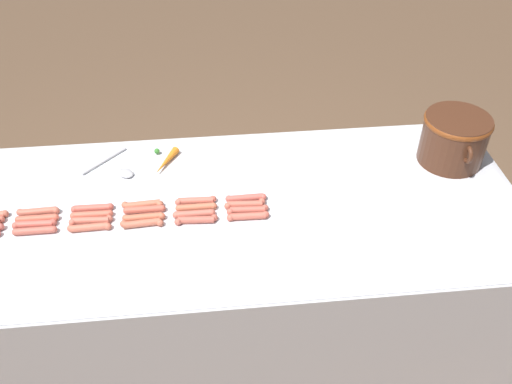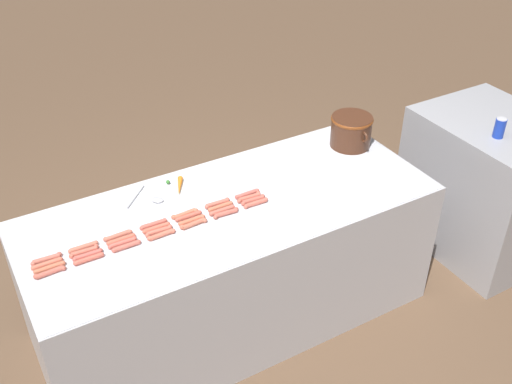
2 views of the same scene
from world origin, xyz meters
name	(u,v)px [view 1 (image 1 of 2)]	position (x,y,z in m)	size (l,w,h in m)	color
ground_plane	(223,344)	(0.00, 0.00, 0.00)	(20.00, 20.00, 0.00)	brown
griddle_counter	(219,284)	(0.00, 0.00, 0.43)	(0.93, 2.30, 0.85)	#BCBCC1
hot_dog_2	(39,211)	(-0.03, -0.63, 0.87)	(0.03, 0.15, 0.03)	#C16450
hot_dog_3	(93,208)	(-0.03, -0.44, 0.87)	(0.03, 0.15, 0.03)	#C6594B
hot_dog_4	(143,204)	(-0.03, -0.26, 0.87)	(0.03, 0.15, 0.03)	#C0664B
hot_dog_5	(197,201)	(-0.03, -0.06, 0.87)	(0.03, 0.15, 0.03)	#C86150
hot_dog_6	(247,198)	(-0.03, 0.12, 0.87)	(0.03, 0.15, 0.03)	#C0594E
hot_dog_9	(38,218)	(0.01, -0.63, 0.87)	(0.03, 0.15, 0.03)	#CE5D47
hot_dog_10	(93,215)	(0.01, -0.44, 0.87)	(0.03, 0.15, 0.03)	#CB5F49
hot_dog_11	(145,210)	(0.00, -0.25, 0.87)	(0.03, 0.15, 0.03)	#C35947
hot_dog_12	(198,207)	(0.01, -0.06, 0.87)	(0.03, 0.15, 0.03)	#C66749
hot_dog_13	(246,204)	(0.01, 0.11, 0.87)	(0.03, 0.15, 0.03)	#C25F4C
hot_dog_16	(35,224)	(0.04, -0.63, 0.87)	(0.03, 0.15, 0.03)	#CB5B4E
hot_dog_17	(92,220)	(0.04, -0.43, 0.87)	(0.03, 0.15, 0.03)	#C5624F
hot_dog_18	(145,217)	(0.04, -0.25, 0.87)	(0.03, 0.15, 0.03)	#CB6548
hot_dog_19	(195,214)	(0.04, -0.07, 0.87)	(0.03, 0.15, 0.03)	#C26150
hot_dog_20	(249,210)	(0.04, 0.12, 0.87)	(0.03, 0.15, 0.03)	#C05C4C
hot_dog_23	(36,231)	(0.07, -0.62, 0.87)	(0.03, 0.15, 0.03)	#C05D4D
hot_dog_24	(90,227)	(0.07, -0.44, 0.87)	(0.03, 0.15, 0.03)	#CC654E
hot_dog_25	(143,223)	(0.07, -0.25, 0.87)	(0.03, 0.15, 0.03)	#C2644B
hot_dog_26	(197,220)	(0.07, -0.06, 0.87)	(0.03, 0.15, 0.03)	#C05B4B
hot_dog_27	(249,216)	(0.07, 0.12, 0.87)	(0.03, 0.15, 0.03)	#CA5F4D
bean_pot	(455,137)	(-0.19, 0.96, 0.96)	(0.33, 0.26, 0.20)	#472616
serving_spoon	(119,169)	(-0.26, -0.36, 0.86)	(0.22, 0.22, 0.02)	#B7B7BC
carrot	(166,161)	(-0.28, -0.18, 0.87)	(0.17, 0.11, 0.03)	orange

